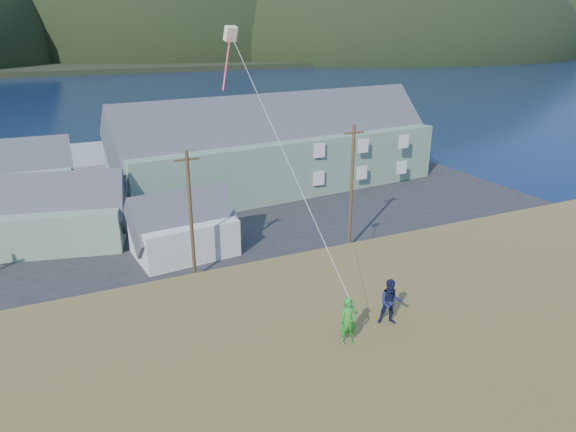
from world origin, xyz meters
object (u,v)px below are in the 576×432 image
(shed_palegreen_far, at_px, (11,175))
(wharf, at_px, (67,159))
(shed_white, at_px, (183,227))
(kite_flyer_green, at_px, (348,321))
(shed_palegreen_near, at_px, (61,214))
(kite_flyer_navy, at_px, (391,302))
(lodge, at_px, (280,146))

(shed_palegreen_far, bearing_deg, wharf, 72.15)
(shed_white, bearing_deg, kite_flyer_green, -97.61)
(shed_palegreen_near, height_order, kite_flyer_green, kite_flyer_green)
(shed_palegreen_far, height_order, kite_flyer_green, kite_flyer_green)
(shed_white, xyz_separation_m, kite_flyer_navy, (1.17, -23.67, 5.67))
(wharf, bearing_deg, lodge, -47.42)
(kite_flyer_navy, bearing_deg, lodge, 97.61)
(shed_white, height_order, shed_palegreen_far, shed_palegreen_far)
(shed_palegreen_near, relative_size, shed_palegreen_far, 0.94)
(kite_flyer_navy, bearing_deg, shed_white, 119.21)
(wharf, xyz_separation_m, shed_palegreen_near, (-1.49, -28.46, 2.16))
(shed_palegreen_near, relative_size, kite_flyer_green, 6.97)
(kite_flyer_green, bearing_deg, kite_flyer_navy, 20.21)
(shed_palegreen_near, bearing_deg, kite_flyer_green, -63.02)
(wharf, distance_m, kite_flyer_navy, 59.00)
(kite_flyer_navy, bearing_deg, shed_palegreen_far, 133.53)
(lodge, distance_m, shed_palegreen_near, 22.62)
(shed_white, relative_size, shed_palegreen_far, 0.70)
(wharf, xyz_separation_m, shed_palegreen_far, (-5.37, -15.53, 2.42))
(shed_palegreen_far, xyz_separation_m, kite_flyer_navy, (13.12, -42.47, 5.09))
(wharf, xyz_separation_m, lodge, (20.04, -21.81, 4.14))
(lodge, bearing_deg, wharf, 127.13)
(lodge, xyz_separation_m, kite_flyer_navy, (-12.30, -36.20, 3.38))
(lodge, height_order, kite_flyer_green, lodge)
(shed_palegreen_near, bearing_deg, shed_white, -23.07)
(wharf, relative_size, kite_flyer_navy, 16.96)
(wharf, bearing_deg, kite_flyer_green, -84.19)
(shed_white, distance_m, shed_palegreen_far, 22.29)
(shed_white, xyz_separation_m, kite_flyer_green, (-0.63, -24.07, 5.67))
(shed_white, bearing_deg, shed_palegreen_far, 116.30)
(kite_flyer_green, height_order, kite_flyer_navy, kite_flyer_navy)
(shed_palegreen_near, bearing_deg, shed_palegreen_far, 119.77)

